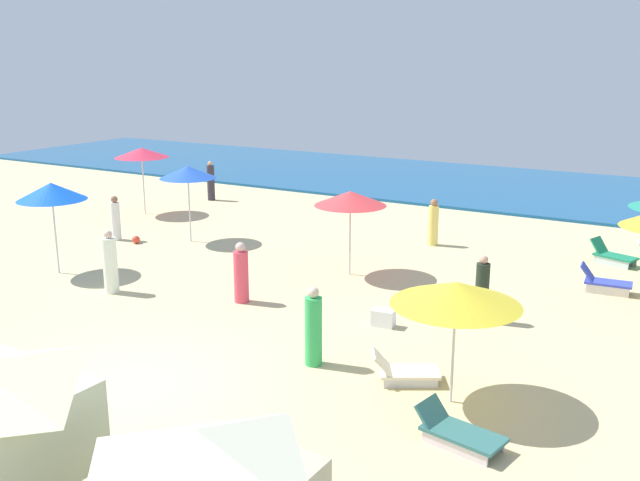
{
  "coord_description": "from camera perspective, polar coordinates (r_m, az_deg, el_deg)",
  "views": [
    {
      "loc": [
        9.42,
        -8.89,
        6.12
      ],
      "look_at": [
        -0.09,
        7.48,
        1.17
      ],
      "focal_mm": 39.98,
      "sensor_mm": 36.0,
      "label": 1
    }
  ],
  "objects": [
    {
      "name": "lounge_chair_0_1",
      "position": [
        20.34,
        21.8,
        -3.12
      ],
      "size": [
        1.36,
        0.67,
        0.73
      ],
      "rotation": [
        0.0,
        0.0,
        1.66
      ],
      "color": "silver",
      "rests_on": "ground_plane"
    },
    {
      "name": "umbrella_4",
      "position": [
        28.75,
        -14.1,
        6.83
      ],
      "size": [
        2.09,
        2.09,
        2.62
      ],
      "color": "silver",
      "rests_on": "ground_plane"
    },
    {
      "name": "ground_plane",
      "position": [
        14.33,
        -15.19,
        -11.18
      ],
      "size": [
        60.0,
        60.0,
        0.0
      ],
      "primitive_type": "plane",
      "color": "#D7C18A"
    },
    {
      "name": "lounge_chair_2_1",
      "position": [
        23.2,
        22.34,
        -1.1
      ],
      "size": [
        1.44,
        0.98,
        0.72
      ],
      "rotation": [
        0.0,
        0.0,
        1.24
      ],
      "color": "silver",
      "rests_on": "ground_plane"
    },
    {
      "name": "beach_ball_1",
      "position": [
        24.57,
        -14.51,
        0.07
      ],
      "size": [
        0.26,
        0.26,
        0.26
      ],
      "primitive_type": "sphere",
      "color": "#EF402B",
      "rests_on": "ground_plane"
    },
    {
      "name": "umbrella_3",
      "position": [
        19.95,
        2.45,
        3.38
      ],
      "size": [
        2.04,
        2.04,
        2.43
      ],
      "color": "silver",
      "rests_on": "ground_plane"
    },
    {
      "name": "beachgoer_0",
      "position": [
        23.75,
        9.06,
        1.35
      ],
      "size": [
        0.4,
        0.4,
        1.55
      ],
      "rotation": [
        0.0,
        0.0,
        2.88
      ],
      "color": "#F8DB68",
      "rests_on": "ground_plane"
    },
    {
      "name": "beachgoer_6",
      "position": [
        17.16,
        12.84,
        -3.94
      ],
      "size": [
        0.33,
        0.33,
        1.62
      ],
      "rotation": [
        0.0,
        0.0,
        4.7
      ],
      "color": "#232E22",
      "rests_on": "ground_plane"
    },
    {
      "name": "lounge_chair_6_1",
      "position": [
        14.0,
        6.71,
        -10.33
      ],
      "size": [
        1.42,
        1.17,
        0.62
      ],
      "rotation": [
        0.0,
        0.0,
        2.09
      ],
      "color": "silver",
      "rests_on": "ground_plane"
    },
    {
      "name": "umbrella_1",
      "position": [
        21.42,
        -20.7,
        3.69
      ],
      "size": [
        1.94,
        1.94,
        2.64
      ],
      "color": "silver",
      "rests_on": "ground_plane"
    },
    {
      "name": "beachgoer_4",
      "position": [
        19.54,
        -16.45,
        -1.8
      ],
      "size": [
        0.39,
        0.39,
        1.7
      ],
      "rotation": [
        0.0,
        0.0,
        4.68
      ],
      "color": "white",
      "rests_on": "ground_plane"
    },
    {
      "name": "lounge_chair_6_0",
      "position": [
        12.1,
        10.97,
        -14.79
      ],
      "size": [
        1.51,
        0.89,
        0.59
      ],
      "rotation": [
        0.0,
        0.0,
        1.38
      ],
      "color": "silver",
      "rests_on": "ground_plane"
    },
    {
      "name": "cooler_box_0",
      "position": [
        16.67,
        5.09,
        -6.2
      ],
      "size": [
        0.56,
        0.37,
        0.4
      ],
      "primitive_type": "cube",
      "rotation": [
        0.0,
        0.0,
        3.25
      ],
      "color": "white",
      "rests_on": "ground_plane"
    },
    {
      "name": "beachgoer_5",
      "position": [
        25.09,
        -16.04,
        1.65
      ],
      "size": [
        0.4,
        0.4,
        1.52
      ],
      "rotation": [
        0.0,
        0.0,
        5.12
      ],
      "color": "white",
      "rests_on": "ground_plane"
    },
    {
      "name": "beachgoer_2",
      "position": [
        14.44,
        -0.53,
        -7.07
      ],
      "size": [
        0.5,
        0.5,
        1.66
      ],
      "rotation": [
        0.0,
        0.0,
        5.57
      ],
      "color": "#36B75D",
      "rests_on": "ground_plane"
    },
    {
      "name": "umbrella_6",
      "position": [
        12.69,
        10.84,
        -4.19
      ],
      "size": [
        2.31,
        2.31,
        2.29
      ],
      "color": "silver",
      "rests_on": "ground_plane"
    },
    {
      "name": "ocean",
      "position": [
        34.93,
        14.08,
        4.22
      ],
      "size": [
        60.0,
        11.6,
        0.12
      ],
      "primitive_type": "cube",
      "color": "#155489",
      "rests_on": "ground_plane"
    },
    {
      "name": "umbrella_5",
      "position": [
        24.01,
        -10.54,
        5.39
      ],
      "size": [
        1.88,
        1.88,
        2.56
      ],
      "color": "silver",
      "rests_on": "ground_plane"
    },
    {
      "name": "beachgoer_7",
      "position": [
        18.14,
        -6.33,
        -2.72
      ],
      "size": [
        0.51,
        0.51,
        1.57
      ],
      "rotation": [
        0.0,
        0.0,
        2.62
      ],
      "color": "#EE465C",
      "rests_on": "ground_plane"
    },
    {
      "name": "beachgoer_3",
      "position": [
        31.18,
        -8.73,
        4.66
      ],
      "size": [
        0.44,
        0.44,
        1.7
      ],
      "rotation": [
        0.0,
        0.0,
        1.05
      ],
      "color": "#342E38",
      "rests_on": "ground_plane"
    }
  ]
}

